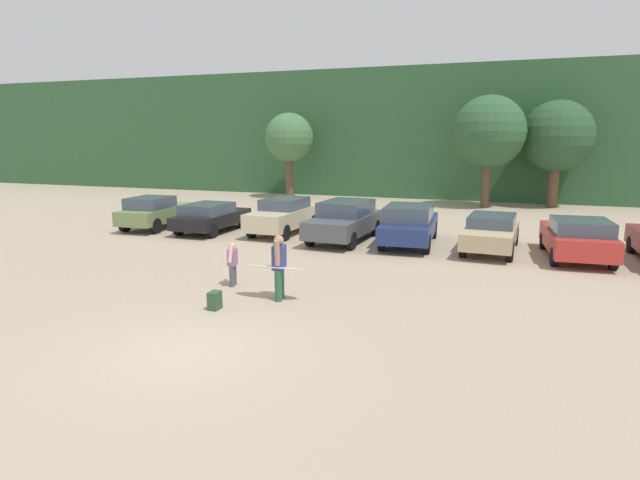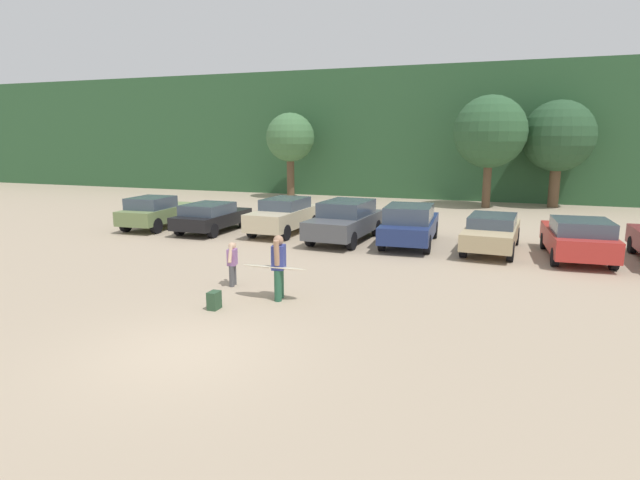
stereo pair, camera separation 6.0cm
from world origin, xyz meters
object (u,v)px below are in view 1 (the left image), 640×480
Objects in this scene: parked_car_champagne at (283,215)px; surfboard_cream at (275,267)px; parked_car_red at (577,238)px; backpack_dropped at (215,300)px; parked_car_black at (211,216)px; person_adult at (279,264)px; parked_car_olive_green at (156,212)px; parked_car_navy at (409,224)px; parked_car_dark_gray at (345,220)px; person_child at (233,261)px; parked_car_tan at (491,231)px.

surfboard_cream is at bearing -155.94° from parked_car_champagne.
parked_car_red is 12.71m from backpack_dropped.
person_adult reaches higher than parked_car_black.
parked_car_champagne is at bearing -85.93° from parked_car_olive_green.
parked_car_olive_green is 11.78m from parked_car_navy.
parked_car_black is 2.40× the size of person_adult.
parked_car_black is at bearing 94.25° from parked_car_dark_gray.
person_child is 1.81m from surfboard_cream.
person_adult is (-4.97, -8.17, 0.23)m from parked_car_tan.
parked_car_tan is 3.75× the size of person_child.
surfboard_cream is (-0.13, -0.01, -0.11)m from person_adult.
parked_car_dark_gray is at bearing -92.68° from parked_car_olive_green.
parked_car_red is at bearing -137.92° from surfboard_cream.
backpack_dropped is at bearing 158.80° from parked_car_navy.
person_adult reaches higher than parked_car_olive_green.
parked_car_olive_green reaches higher than surfboard_cream.
surfboard_cream is (-5.10, -8.18, 0.12)m from parked_car_tan.
parked_car_olive_green is 12.75m from person_adult.
parked_car_olive_green is at bearing 93.95° from parked_car_dark_gray.
parked_car_black is at bearing 121.84° from backpack_dropped.
parked_car_navy reaches higher than surfboard_cream.
parked_car_dark_gray is 7.52m from person_child.
parked_car_olive_green is 2.37× the size of surfboard_cream.
surfboard_cream is at bearing -8.11° from person_adult.
parked_car_red is 3.48× the size of person_child.
person_adult is 1.89m from backpack_dropped.
parked_car_navy is at bearing 81.27° from parked_car_red.
person_child is at bearing -26.03° from surfboard_cream.
parked_car_black is 0.93× the size of parked_car_red.
parked_car_champagne is at bearing 89.07° from parked_car_tan.
backpack_dropped is at bearing 48.32° from surfboard_cream.
person_child is at bearing 122.31° from parked_car_red.
parked_car_olive_green is at bearing 87.60° from parked_car_navy.
parked_car_dark_gray reaches higher than parked_car_black.
parked_car_navy is 5.95m from parked_car_red.
surfboard_cream is at bearing 130.43° from parked_car_red.
parked_car_champagne is 8.37m from person_child.
parked_car_dark_gray is 10.65× the size of backpack_dropped.
parked_car_champagne is 9.92× the size of backpack_dropped.
person_adult is at bearing -155.20° from parked_car_champagne.
person_child is (2.00, -8.12, -0.10)m from parked_car_champagne.
parked_car_red is 9.78× the size of backpack_dropped.
parked_car_tan is 10.54× the size of backpack_dropped.
parked_car_tan is (5.70, 0.00, -0.12)m from parked_car_dark_gray.
parked_car_navy is 3.08m from parked_car_tan.
parked_car_dark_gray is at bearing -110.61° from person_child.
parked_car_red is (11.60, -1.16, -0.05)m from parked_car_champagne.
parked_car_black is 10.98m from backpack_dropped.
parked_car_olive_green is 0.90× the size of parked_car_dark_gray.
person_child is at bearing 175.14° from parked_car_dark_gray.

